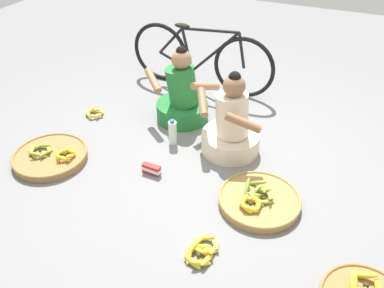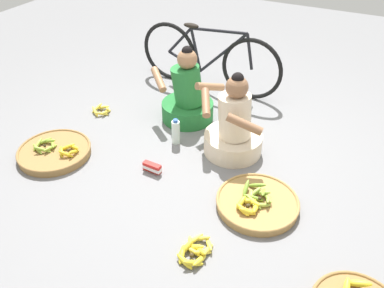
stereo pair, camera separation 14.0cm
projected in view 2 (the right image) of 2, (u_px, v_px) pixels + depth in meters
ground_plane at (202, 165)px, 3.38m from camera, size 10.00×10.00×0.00m
vendor_woman_front at (234, 129)px, 3.40m from camera, size 0.68×0.52×0.78m
vendor_woman_behind at (187, 97)px, 3.85m from camera, size 0.75×0.53×0.77m
bicycle_leaning at (208, 59)px, 4.33m from camera, size 1.70×0.08×0.73m
banana_basket_back_left at (54, 151)px, 3.47m from camera, size 0.64×0.64×0.14m
banana_basket_front_center at (257, 202)px, 2.95m from camera, size 0.63×0.63×0.14m
loose_bananas_front_right at (195, 251)px, 2.59m from camera, size 0.22×0.32×0.10m
loose_bananas_near_bicycle at (102, 110)px, 4.07m from camera, size 0.21×0.22×0.09m
water_bottle at (176, 132)px, 3.58m from camera, size 0.08×0.08×0.25m
packet_carton_stack at (152, 168)px, 3.28m from camera, size 0.18×0.07×0.09m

